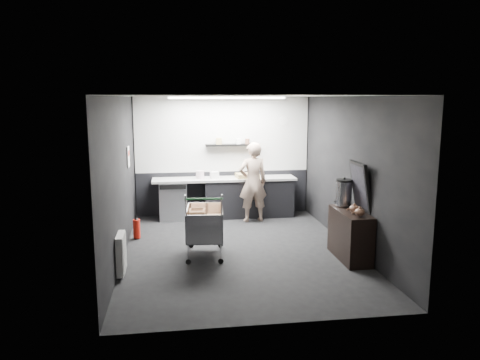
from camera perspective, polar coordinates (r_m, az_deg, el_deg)
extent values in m
plane|color=black|center=(8.36, -0.06, -8.63)|extent=(5.50, 5.50, 0.00)
plane|color=white|center=(7.93, -0.06, 10.21)|extent=(5.50, 5.50, 0.00)
plane|color=black|center=(10.74, -2.12, 2.92)|extent=(5.50, 0.00, 5.50)
plane|color=black|center=(5.38, 4.05, -4.22)|extent=(5.50, 0.00, 5.50)
plane|color=black|center=(8.01, -14.38, 0.19)|extent=(0.00, 5.50, 5.50)
plane|color=black|center=(8.54, 13.34, 0.83)|extent=(0.00, 5.50, 5.50)
cube|color=beige|center=(10.67, -2.12, 5.57)|extent=(3.95, 0.02, 1.70)
cube|color=black|center=(10.86, -2.08, -1.55)|extent=(3.95, 0.02, 1.00)
cube|color=black|center=(10.60, -0.97, 4.30)|extent=(1.20, 0.22, 0.04)
cylinder|color=silver|center=(10.87, 5.29, 7.20)|extent=(0.20, 0.03, 0.20)
cube|color=white|center=(9.26, -13.46, 2.76)|extent=(0.02, 0.30, 0.40)
cube|color=red|center=(9.25, -13.44, 3.19)|extent=(0.02, 0.22, 0.10)
cube|color=silver|center=(7.37, -14.32, -8.67)|extent=(0.10, 0.50, 0.60)
cube|color=white|center=(9.76, -1.60, 9.98)|extent=(2.40, 0.20, 0.04)
cube|color=black|center=(10.64, 1.05, -2.20)|extent=(2.00, 0.56, 0.85)
cube|color=#A4A4A0|center=(10.48, -1.91, 0.12)|extent=(3.20, 0.60, 0.05)
cube|color=#9EA0A5|center=(10.51, -8.15, -2.45)|extent=(0.60, 0.58, 0.85)
cube|color=black|center=(10.15, -8.19, -0.85)|extent=(0.56, 0.02, 0.10)
imported|color=beige|center=(10.12, 1.58, -0.27)|extent=(0.68, 0.50, 1.74)
cube|color=silver|center=(8.06, -4.29, -6.84)|extent=(0.69, 0.99, 0.02)
cube|color=silver|center=(7.98, -6.42, -5.26)|extent=(0.11, 0.94, 0.50)
cube|color=silver|center=(8.02, -2.20, -5.13)|extent=(0.11, 0.94, 0.50)
cube|color=silver|center=(7.55, -4.07, -6.10)|extent=(0.61, 0.08, 0.50)
cube|color=silver|center=(8.44, -4.52, -4.39)|extent=(0.61, 0.08, 0.50)
cylinder|color=silver|center=(7.68, -6.04, -8.91)|extent=(0.02, 0.02, 0.33)
cylinder|color=silver|center=(7.72, -2.08, -8.78)|extent=(0.02, 0.02, 0.33)
cylinder|color=silver|center=(8.50, -6.26, -7.05)|extent=(0.02, 0.02, 0.33)
cylinder|color=silver|center=(8.53, -2.69, -6.94)|extent=(0.02, 0.02, 0.33)
cylinder|color=#268C3D|center=(7.36, -4.09, -2.31)|extent=(0.61, 0.09, 0.03)
cube|color=brown|center=(8.10, -5.30, -5.14)|extent=(0.29, 0.35, 0.42)
cube|color=brown|center=(7.89, -3.11, -5.69)|extent=(0.27, 0.33, 0.38)
cylinder|color=black|center=(7.73, -6.02, -9.92)|extent=(0.09, 0.04, 0.09)
cylinder|color=black|center=(8.54, -6.24, -7.97)|extent=(0.09, 0.04, 0.09)
cylinder|color=black|center=(7.77, -2.07, -9.78)|extent=(0.09, 0.04, 0.09)
cylinder|color=black|center=(8.58, -2.68, -7.85)|extent=(0.09, 0.04, 0.09)
cube|color=black|center=(8.08, 13.27, -6.55)|extent=(0.41, 1.09, 0.82)
cylinder|color=silver|center=(8.25, 12.53, -1.61)|extent=(0.27, 0.27, 0.42)
cylinder|color=black|center=(8.21, 12.59, -0.06)|extent=(0.27, 0.27, 0.04)
sphere|color=black|center=(8.20, 12.60, 0.19)|extent=(0.05, 0.05, 0.05)
ellipsoid|color=brown|center=(7.83, 13.77, -3.44)|extent=(0.16, 0.16, 0.13)
ellipsoid|color=brown|center=(7.63, 14.40, -3.83)|extent=(0.16, 0.16, 0.13)
cube|color=black|center=(7.99, 14.48, -0.74)|extent=(0.19, 0.64, 0.81)
cube|color=black|center=(7.98, 14.32, -0.75)|extent=(0.13, 0.55, 0.70)
cylinder|color=red|center=(9.20, -12.48, -5.81)|extent=(0.13, 0.13, 0.36)
cone|color=black|center=(9.15, -12.53, -4.59)|extent=(0.09, 0.09, 0.05)
cylinder|color=black|center=(9.14, -12.54, -4.38)|extent=(0.03, 0.03, 0.05)
cube|color=#9A8652|center=(10.49, 0.90, 0.54)|extent=(0.52, 0.42, 0.10)
cylinder|color=beige|center=(10.42, -4.90, 0.66)|extent=(0.18, 0.18, 0.18)
cube|color=silver|center=(10.40, -3.12, 0.60)|extent=(0.20, 0.17, 0.15)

